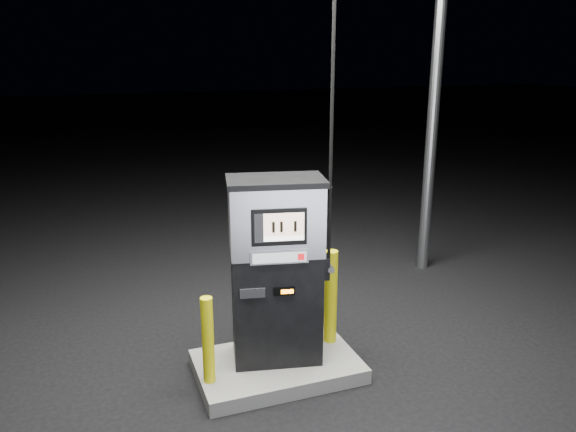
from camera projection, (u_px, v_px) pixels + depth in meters
name	position (u px, v px, depth m)	size (l,w,h in m)	color
ground	(277.00, 373.00, 5.66)	(80.00, 80.00, 0.00)	black
pump_island	(277.00, 366.00, 5.64)	(1.60, 1.00, 0.15)	#62625D
fuel_dispenser	(277.00, 269.00, 5.41)	(1.07, 0.72, 3.83)	black
bollard_left	(208.00, 340.00, 5.14)	(0.11, 0.11, 0.85)	#D2CB0B
bollard_right	(331.00, 297.00, 5.85)	(0.14, 0.14, 1.01)	#D2CB0B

